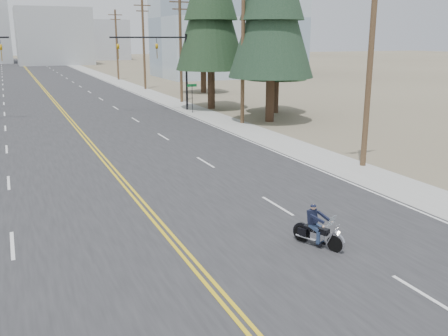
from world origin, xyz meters
name	(u,v)px	position (x,y,z in m)	size (l,w,h in m)	color
ground_plane	(197,269)	(0.00, 0.00, 0.00)	(400.00, 400.00, 0.00)	#776D56
road	(38,82)	(0.00, 70.00, 0.01)	(20.00, 200.00, 0.01)	#303033
sidewalk_right	(113,80)	(11.50, 70.00, 0.01)	(3.00, 200.00, 0.01)	#A5A5A0
traffic_mast_right	(165,57)	(8.98, 32.00, 4.94)	(7.10, 0.26, 7.00)	black
street_sign	(192,93)	(10.80, 30.00, 1.80)	(0.90, 0.06, 2.62)	black
utility_pole_a	(371,57)	(12.50, 8.00, 5.73)	(2.20, 0.30, 11.00)	brown
utility_pole_b	(243,47)	(12.50, 23.00, 5.98)	(2.20, 0.30, 11.50)	brown
utility_pole_c	(181,47)	(12.50, 38.00, 5.73)	(2.20, 0.30, 11.00)	brown
utility_pole_d	(144,43)	(12.50, 53.00, 5.98)	(2.20, 0.30, 11.50)	brown
utility_pole_e	(117,44)	(12.50, 70.00, 5.73)	(2.20, 0.30, 11.00)	brown
glass_building	(227,18)	(32.00, 70.00, 10.00)	(24.00, 16.00, 20.00)	#9EB5CC
haze_bldg_b	(54,36)	(8.00, 125.00, 7.00)	(18.00, 14.00, 14.00)	#ADB2B7
haze_bldg_c	(192,28)	(40.00, 110.00, 9.00)	(16.00, 12.00, 18.00)	#B7BCC6
haze_bldg_e	(103,40)	(25.00, 150.00, 6.00)	(14.00, 14.00, 12.00)	#B7BCC6
motorcyclist	(319,226)	(4.23, -0.06, 0.70)	(0.77, 1.80, 1.41)	black
conifer_mid	(277,15)	(17.76, 27.15, 8.62)	(5.63, 5.63, 15.02)	#382619
conifer_far	(203,16)	(18.08, 45.88, 9.17)	(5.96, 5.96, 15.98)	#382619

